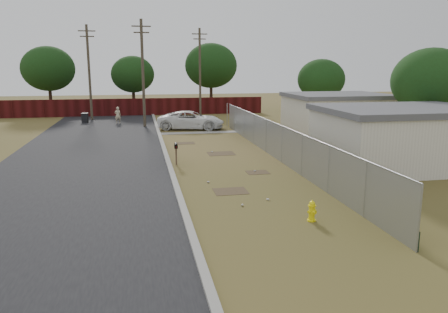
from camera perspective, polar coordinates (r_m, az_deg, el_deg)
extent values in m
plane|color=brown|center=(23.29, 0.26, -1.07)|extent=(120.00, 120.00, 0.00)
cube|color=black|center=(30.86, -16.55, 1.63)|extent=(9.00, 60.00, 0.02)
cube|color=gray|center=(30.74, -8.18, 2.06)|extent=(0.25, 60.00, 0.12)
cube|color=gray|center=(34.45, -3.50, 3.12)|extent=(6.20, 1.00, 0.03)
cylinder|color=gray|center=(13.41, 24.16, -7.43)|extent=(0.06, 0.06, 2.00)
cylinder|color=gray|center=(15.83, 17.97, -4.11)|extent=(0.06, 0.06, 2.00)
cylinder|color=gray|center=(18.42, 13.49, -1.67)|extent=(0.06, 0.06, 2.00)
cylinder|color=gray|center=(21.12, 10.15, 0.17)|extent=(0.06, 0.06, 2.00)
cylinder|color=gray|center=(23.89, 7.57, 1.59)|extent=(0.06, 0.06, 2.00)
cylinder|color=gray|center=(26.70, 5.54, 2.71)|extent=(0.06, 0.06, 2.00)
cylinder|color=gray|center=(29.56, 3.88, 3.61)|extent=(0.06, 0.06, 2.00)
cylinder|color=gray|center=(32.44, 2.52, 4.35)|extent=(0.06, 0.06, 2.00)
cylinder|color=gray|center=(35.34, 1.38, 4.97)|extent=(0.06, 0.06, 2.00)
cylinder|color=gray|center=(38.26, 0.41, 5.49)|extent=(0.06, 0.06, 2.00)
cylinder|color=gray|center=(24.67, 6.90, 4.28)|extent=(0.04, 26.00, 0.04)
cube|color=gray|center=(24.82, 6.84, 1.99)|extent=(0.01, 26.00, 2.00)
cube|color=black|center=(24.97, 6.94, 0.41)|extent=(0.03, 26.00, 0.60)
cube|color=#430E0F|center=(47.49, -12.94, 6.30)|extent=(30.00, 0.12, 1.80)
cylinder|color=brown|center=(38.28, -10.54, 10.55)|extent=(0.24, 0.24, 9.00)
cube|color=brown|center=(38.41, -10.77, 16.38)|extent=(1.60, 0.10, 0.10)
cube|color=brown|center=(38.37, -10.74, 15.63)|extent=(1.30, 0.10, 0.10)
cylinder|color=brown|center=(44.51, -17.19, 10.37)|extent=(0.24, 0.24, 9.00)
cube|color=brown|center=(44.62, -17.50, 15.38)|extent=(1.60, 0.10, 0.10)
cube|color=brown|center=(44.59, -17.46, 14.74)|extent=(1.30, 0.10, 0.10)
cylinder|color=brown|center=(46.73, -3.16, 10.91)|extent=(0.24, 0.24, 9.00)
cube|color=brown|center=(46.83, -3.21, 15.69)|extent=(1.60, 0.10, 0.10)
cube|color=brown|center=(46.80, -3.21, 15.08)|extent=(1.30, 0.10, 0.10)
cube|color=silver|center=(24.62, 22.26, 2.06)|extent=(8.00, 6.00, 2.80)
cube|color=#535359|center=(24.43, 22.54, 5.65)|extent=(8.32, 6.24, 0.30)
cube|color=silver|center=(34.87, 14.49, 5.17)|extent=(7.00, 6.00, 2.80)
cube|color=#535359|center=(34.73, 14.62, 7.71)|extent=(7.28, 6.24, 0.30)
cylinder|color=#342217|center=(52.27, -21.71, 7.07)|extent=(0.36, 0.36, 3.30)
ellipsoid|color=#173311|center=(52.16, -21.98, 10.59)|extent=(5.70, 5.70, 4.84)
cylinder|color=#342217|center=(52.41, -11.71, 7.42)|extent=(0.36, 0.36, 2.86)
ellipsoid|color=#173311|center=(52.28, -11.84, 10.47)|extent=(4.94, 4.94, 4.20)
cylinder|color=#342217|center=(52.08, -1.69, 7.99)|extent=(0.36, 0.36, 3.52)
ellipsoid|color=#173311|center=(51.96, -1.71, 11.78)|extent=(6.08, 6.08, 5.17)
cylinder|color=#342217|center=(44.06, 12.42, 6.46)|extent=(0.36, 0.36, 2.64)
ellipsoid|color=#173311|center=(43.91, 12.57, 9.82)|extent=(4.56, 4.56, 3.88)
cylinder|color=#342217|center=(31.51, 24.96, 3.84)|extent=(0.36, 0.36, 2.86)
ellipsoid|color=#173311|center=(31.31, 25.41, 8.90)|extent=(4.94, 4.94, 4.20)
cylinder|color=#FFEC0D|center=(15.28, 11.35, -8.16)|extent=(0.39, 0.39, 0.05)
cylinder|color=#FFEC0D|center=(15.19, 11.39, -7.23)|extent=(0.27, 0.27, 0.51)
cylinder|color=#FFEC0D|center=(15.11, 11.43, -6.32)|extent=(0.35, 0.35, 0.04)
sphere|color=#FFEC0D|center=(15.09, 11.44, -6.07)|extent=(0.26, 0.26, 0.20)
cylinder|color=#FFEC0D|center=(15.06, 11.46, -5.69)|extent=(0.05, 0.05, 0.05)
cylinder|color=#FFEC0D|center=(15.09, 11.07, -7.10)|extent=(0.12, 0.12, 0.10)
cylinder|color=#FFEC0D|center=(15.26, 11.73, -6.92)|extent=(0.12, 0.12, 0.10)
cylinder|color=#FFEC0D|center=(15.09, 11.73, -7.13)|extent=(0.15, 0.14, 0.12)
cube|color=brown|center=(23.34, -6.26, 0.09)|extent=(0.09, 0.09, 0.96)
cube|color=black|center=(23.24, -6.29, 1.33)|extent=(0.20, 0.47, 0.17)
cylinder|color=black|center=(23.22, -6.29, 1.54)|extent=(0.20, 0.47, 0.17)
cube|color=#A60D0B|center=(22.99, -6.27, 1.21)|extent=(0.02, 0.04, 0.10)
imported|color=white|center=(36.45, -4.33, 4.77)|extent=(5.89, 3.67, 1.52)
imported|color=beige|center=(41.06, -13.71, 5.26)|extent=(0.63, 0.50, 1.53)
cube|color=black|center=(42.61, -17.70, 4.80)|extent=(0.58, 0.58, 0.84)
cube|color=black|center=(42.57, -17.73, 5.38)|extent=(0.64, 0.64, 0.07)
cylinder|color=black|center=(42.34, -17.40, 4.32)|extent=(0.06, 0.18, 0.17)
cylinder|color=silver|center=(17.27, 5.74, -5.59)|extent=(0.12, 0.12, 0.07)
cylinder|color=#B6B6BB|center=(19.71, -2.08, -3.34)|extent=(0.11, 0.08, 0.07)
cylinder|color=silver|center=(21.83, 4.02, -1.87)|extent=(0.12, 0.10, 0.07)
cylinder|color=#B6B6BB|center=(16.51, 2.39, -6.37)|extent=(0.11, 0.12, 0.07)
cylinder|color=silver|center=(26.62, -1.58, 0.64)|extent=(0.11, 0.09, 0.07)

